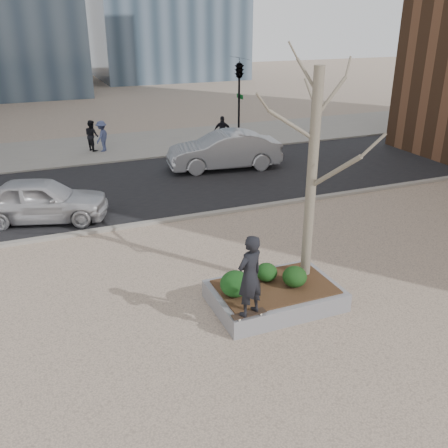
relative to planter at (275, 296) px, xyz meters
name	(u,v)px	position (x,y,z in m)	size (l,w,h in m)	color
ground	(237,312)	(-1.00, 0.00, -0.23)	(120.00, 120.00, 0.00)	tan
street	(138,187)	(-1.00, 10.00, -0.21)	(60.00, 8.00, 0.02)	black
far_sidewalk	(107,147)	(-1.00, 17.00, -0.21)	(60.00, 6.00, 0.02)	gray
planter	(275,296)	(0.00, 0.00, 0.00)	(3.00, 2.00, 0.45)	gray
planter_mulch	(275,287)	(0.00, 0.00, 0.25)	(2.70, 1.70, 0.04)	#382314
sycamore_tree	(314,144)	(1.00, 0.30, 3.56)	(2.80, 2.80, 6.60)	gray
shrub_left	(235,284)	(-1.05, -0.02, 0.56)	(0.70, 0.70, 0.60)	#143F14
shrub_middle	(266,272)	(-0.07, 0.33, 0.49)	(0.52, 0.52, 0.45)	#123510
shrub_right	(295,277)	(0.43, -0.16, 0.51)	(0.58, 0.58, 0.50)	#123811
skateboard	(249,315)	(-1.10, -0.88, 0.26)	(0.78, 0.20, 0.07)	black
skateboarder	(250,276)	(-1.10, -0.88, 1.22)	(0.67, 0.44, 1.83)	black
police_car	(41,200)	(-4.79, 7.65, 0.53)	(1.75, 4.34, 1.48)	#BABABE
car_silver	(224,150)	(3.22, 11.06, 0.62)	(1.75, 5.02, 1.65)	#96989D
car_third	(444,128)	(16.54, 11.52, 0.45)	(1.82, 4.49, 1.30)	slate
pedestrian_a	(92,135)	(-1.78, 16.58, 0.58)	(0.75, 0.59, 1.55)	black
pedestrian_b	(102,136)	(-1.33, 16.24, 0.57)	(1.00, 0.57, 1.54)	#434E79
pedestrian_c	(223,131)	(4.72, 14.91, 0.59)	(0.92, 0.38, 1.58)	black
traffic_light_far	(239,103)	(5.50, 14.60, 2.02)	(0.60, 2.48, 4.50)	black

